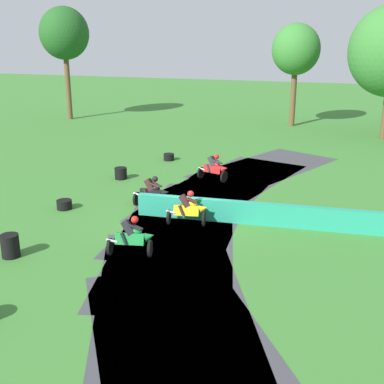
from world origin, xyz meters
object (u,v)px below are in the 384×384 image
object	(u,v)px
tire_stack_mid_b	(64,205)
motorcycle_chase_black	(153,192)
tire_stack_near	(169,157)
motorcycle_fourth_green	(132,237)
tire_stack_mid_a	(121,173)
motorcycle_lead_red	(214,168)
motorcycle_trailing_yellow	(188,209)
tire_stack_far	(10,246)

from	to	relation	value
tire_stack_mid_b	motorcycle_chase_black	bearing A→B (deg)	22.18
tire_stack_near	motorcycle_chase_black	bearing A→B (deg)	-74.54
motorcycle_fourth_green	tire_stack_near	distance (m)	13.27
tire_stack_mid_a	tire_stack_mid_b	size ratio (longest dim) A/B	0.97
tire_stack_mid_b	motorcycle_lead_red	bearing A→B (deg)	51.12
motorcycle_trailing_yellow	motorcycle_fourth_green	size ratio (longest dim) A/B	1.00
motorcycle_lead_red	tire_stack_mid_a	distance (m)	4.87
motorcycle_chase_black	motorcycle_fourth_green	size ratio (longest dim) A/B	1.01
motorcycle_chase_black	tire_stack_near	distance (m)	8.34
tire_stack_mid_b	tire_stack_far	distance (m)	4.89
motorcycle_trailing_yellow	tire_stack_far	size ratio (longest dim) A/B	2.09
tire_stack_mid_b	motorcycle_fourth_green	bearing A→B (deg)	-35.42
motorcycle_fourth_green	motorcycle_chase_black	bearing A→B (deg)	103.69
motorcycle_trailing_yellow	tire_stack_mid_b	bearing A→B (deg)	179.02
motorcycle_fourth_green	tire_stack_near	size ratio (longest dim) A/B	2.69
motorcycle_trailing_yellow	tire_stack_mid_b	world-z (taller)	motorcycle_trailing_yellow
motorcycle_lead_red	motorcycle_fourth_green	xyz separation A→B (m)	(-0.30, -9.58, -0.02)
motorcycle_chase_black	tire_stack_far	world-z (taller)	motorcycle_chase_black
tire_stack_mid_a	tire_stack_far	distance (m)	9.81
motorcycle_lead_red	motorcycle_fourth_green	world-z (taller)	motorcycle_lead_red
motorcycle_chase_black	tire_stack_mid_b	size ratio (longest dim) A/B	2.60
motorcycle_fourth_green	tire_stack_far	xyz separation A→B (m)	(-3.88, -1.45, -0.23)
motorcycle_lead_red	tire_stack_mid_b	distance (m)	8.01
motorcycle_chase_black	tire_stack_mid_b	bearing A→B (deg)	-157.82
motorcycle_chase_black	tire_stack_far	xyz separation A→B (m)	(-2.71, -6.26, -0.26)
motorcycle_lead_red	motorcycle_chase_black	size ratio (longest dim) A/B	1.01
motorcycle_chase_black	tire_stack_far	bearing A→B (deg)	-113.42
tire_stack_near	tire_stack_mid_b	xyz separation A→B (m)	(-1.33, -9.47, 0.00)
motorcycle_trailing_yellow	tire_stack_near	distance (m)	10.52
tire_stack_far	motorcycle_lead_red	bearing A→B (deg)	69.26
motorcycle_fourth_green	tire_stack_far	size ratio (longest dim) A/B	2.09
motorcycle_chase_black	motorcycle_fourth_green	xyz separation A→B (m)	(1.17, -4.81, -0.02)
motorcycle_lead_red	tire_stack_far	size ratio (longest dim) A/B	2.14
motorcycle_trailing_yellow	motorcycle_fourth_green	xyz separation A→B (m)	(-0.96, -3.26, -0.01)
motorcycle_lead_red	motorcycle_fourth_green	bearing A→B (deg)	-91.77
motorcycle_fourth_green	tire_stack_near	world-z (taller)	motorcycle_fourth_green
tire_stack_far	motorcycle_fourth_green	bearing A→B (deg)	20.50
motorcycle_chase_black	tire_stack_mid_a	world-z (taller)	motorcycle_chase_black
motorcycle_chase_black	tire_stack_near	xyz separation A→B (m)	(-2.22, 8.02, -0.46)
tire_stack_far	tire_stack_mid_b	bearing A→B (deg)	99.94
motorcycle_fourth_green	tire_stack_mid_b	xyz separation A→B (m)	(-4.72, 3.36, -0.43)
motorcycle_fourth_green	tire_stack_far	bearing A→B (deg)	-159.50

